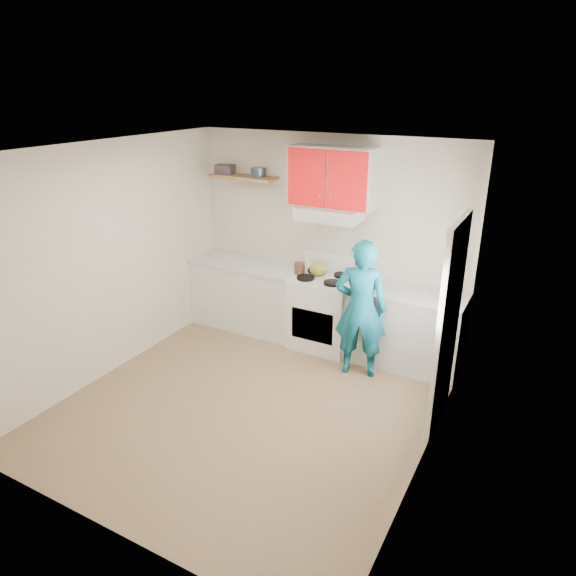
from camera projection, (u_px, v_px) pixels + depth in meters
The scene contains 21 objects.
floor at pixel (251, 404), 5.44m from camera, with size 3.80×3.80×0.00m, color brown.
ceiling at pixel (243, 150), 4.49m from camera, with size 3.60×3.80×0.04m, color white.
back_wall at pixel (329, 240), 6.52m from camera, with size 3.60×0.04×2.60m, color beige.
front_wall at pixel (91, 383), 3.41m from camera, with size 3.60×0.04×2.60m, color beige.
left_wall at pixel (111, 261), 5.76m from camera, with size 0.04×3.80×2.60m, color beige.
right_wall at pixel (436, 329), 4.17m from camera, with size 0.04×3.80×2.60m, color beige.
door at pixel (448, 326), 4.85m from camera, with size 0.05×0.85×2.05m, color white.
door_glass at pixel (450, 283), 4.71m from camera, with size 0.01×0.55×0.95m, color white.
counter_left at pixel (248, 296), 7.05m from camera, with size 1.52×0.60×0.90m, color silver.
counter_right at pixel (405, 329), 6.08m from camera, with size 1.32×0.60×0.90m, color silver.
stove at pixel (323, 312), 6.52m from camera, with size 0.76×0.65×0.92m, color white.
range_hood at pixel (330, 214), 6.15m from camera, with size 0.76×0.44×0.15m, color silver.
upper_cabinets at pixel (333, 177), 6.04m from camera, with size 1.02×0.33×0.70m, color red.
shelf at pixel (243, 177), 6.64m from camera, with size 0.90×0.30×0.04m, color brown.
books at pixel (225, 169), 6.72m from camera, with size 0.23×0.17×0.12m, color #3A3336.
tin at pixel (258, 172), 6.54m from camera, with size 0.18×0.18×0.11m, color #333D4C.
kettle at pixel (318, 269), 6.39m from camera, with size 0.20×0.20×0.17m, color olive.
crock at pixel (300, 269), 6.46m from camera, with size 0.13×0.13×0.16m, color #4D2E21.
cutting_board at pixel (392, 293), 5.91m from camera, with size 0.27×0.20×0.02m, color olive.
silicone_mat at pixel (426, 300), 5.73m from camera, with size 0.27×0.22×0.01m, color red.
person at pixel (361, 309), 5.75m from camera, with size 0.59×0.38×1.61m, color #0B566B.
Camera 1 is at (2.54, -3.87, 3.14)m, focal length 32.33 mm.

